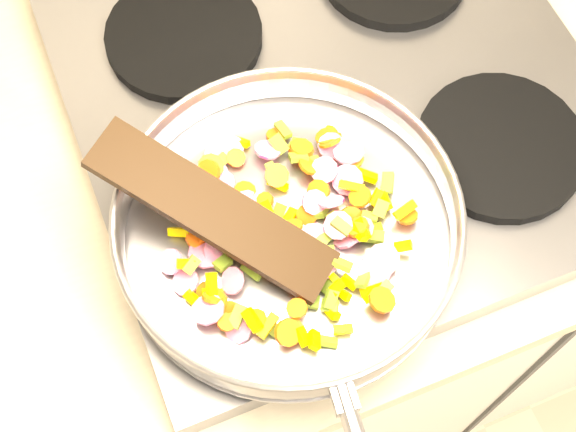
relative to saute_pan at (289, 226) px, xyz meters
name	(u,v)px	position (x,y,z in m)	size (l,w,h in m)	color
cooktop	(335,102)	(0.12, 0.16, -0.07)	(0.60, 0.60, 0.04)	#939399
grate_fl	(269,231)	(-0.02, 0.02, -0.04)	(0.19, 0.19, 0.02)	black
grate_fr	(500,146)	(0.26, 0.02, -0.04)	(0.19, 0.19, 0.02)	black
grate_bl	(184,36)	(-0.02, 0.30, -0.04)	(0.19, 0.19, 0.02)	black
saute_pan	(289,226)	(0.00, 0.00, 0.00)	(0.39, 0.56, 0.06)	#9E9EA5
vegetable_heap	(284,230)	(0.00, 0.00, -0.01)	(0.28, 0.27, 0.05)	olive
wooden_spatula	(213,211)	(-0.07, 0.03, 0.03)	(0.26, 0.06, 0.01)	black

